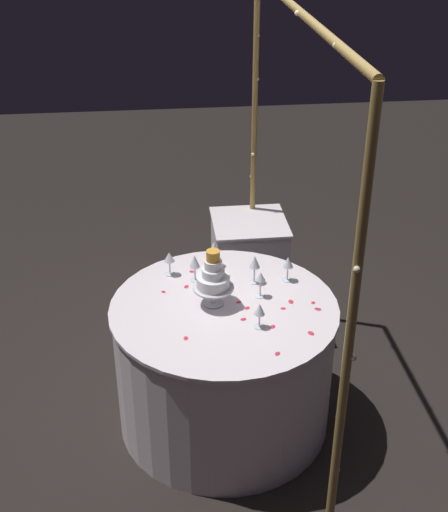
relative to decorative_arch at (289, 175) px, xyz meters
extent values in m
plane|color=black|center=(0.00, -0.32, -1.52)|extent=(12.00, 12.00, 0.00)
cylinder|color=olive|center=(-1.12, 0.00, -0.38)|extent=(0.04, 0.04, 2.28)
cylinder|color=olive|center=(1.13, 0.00, -0.38)|extent=(0.04, 0.04, 2.28)
cylinder|color=olive|center=(0.00, 0.00, 0.76)|extent=(2.25, 0.04, 0.04)
sphere|color=#F9EAB2|center=(-1.11, 0.02, -0.73)|extent=(0.02, 0.02, 0.02)
sphere|color=#F9EAB2|center=(-1.11, -0.01, -0.32)|extent=(0.02, 0.02, 0.02)
sphere|color=#F9EAB2|center=(-1.14, 0.00, 0.27)|extent=(0.02, 0.02, 0.02)
sphere|color=#F9EAB2|center=(1.14, 0.02, -0.22)|extent=(0.02, 0.02, 0.02)
sphere|color=#F9EAB2|center=(-0.28, 0.01, 0.76)|extent=(0.02, 0.02, 0.02)
sphere|color=#F9EAB2|center=(1.11, 0.00, -0.54)|extent=(0.02, 0.02, 0.02)
sphere|color=#F9EAB2|center=(0.07, -0.02, 0.76)|extent=(0.02, 0.02, 0.02)
sphere|color=#F9EAB2|center=(-1.13, 0.00, 0.02)|extent=(0.02, 0.02, 0.02)
sphere|color=#F9EAB2|center=(1.15, -0.01, 0.15)|extent=(0.02, 0.02, 0.02)
sphere|color=#F9EAB2|center=(0.36, -0.01, 0.76)|extent=(0.02, 0.02, 0.02)
sphere|color=#F9EAB2|center=(-1.14, -0.01, -0.48)|extent=(0.02, 0.02, 0.02)
sphere|color=#F9EAB2|center=(1.12, 0.01, -0.80)|extent=(0.02, 0.02, 0.02)
sphere|color=#F9EAB2|center=(0.68, -0.01, 0.76)|extent=(0.02, 0.02, 0.02)
sphere|color=#F9EAB2|center=(-1.12, 0.01, 0.43)|extent=(0.02, 0.02, 0.02)
sphere|color=#F9EAB2|center=(1.02, 0.00, 0.76)|extent=(0.02, 0.02, 0.02)
sphere|color=#F9EAB2|center=(-1.12, 0.01, 0.17)|extent=(0.02, 0.02, 0.02)
cylinder|color=white|center=(0.00, -0.32, -1.14)|extent=(1.20, 1.20, 0.76)
cylinder|color=white|center=(0.00, -0.32, -0.75)|extent=(1.23, 1.23, 0.02)
cube|color=white|center=(-0.93, -0.05, -1.12)|extent=(0.47, 0.47, 0.79)
cube|color=white|center=(-0.93, -0.05, -0.72)|extent=(0.49, 0.49, 0.02)
cylinder|color=silver|center=(-0.03, -0.37, -0.73)|extent=(0.11, 0.11, 0.01)
cylinder|color=silver|center=(-0.03, -0.37, -0.68)|extent=(0.02, 0.02, 0.09)
cylinder|color=silver|center=(-0.03, -0.37, -0.63)|extent=(0.22, 0.22, 0.01)
cylinder|color=white|center=(-0.03, -0.37, -0.60)|extent=(0.18, 0.18, 0.06)
cylinder|color=white|center=(-0.03, -0.37, -0.54)|extent=(0.12, 0.12, 0.05)
cylinder|color=white|center=(-0.03, -0.37, -0.49)|extent=(0.09, 0.09, 0.05)
cylinder|color=gold|center=(-0.03, -0.37, -0.44)|extent=(0.07, 0.07, 0.06)
cylinder|color=silver|center=(-0.36, -0.59, -0.74)|extent=(0.06, 0.06, 0.00)
cylinder|color=silver|center=(-0.36, -0.59, -0.69)|extent=(0.01, 0.01, 0.08)
cone|color=silver|center=(-0.36, -0.59, -0.62)|extent=(0.06, 0.06, 0.06)
cylinder|color=silver|center=(-0.28, -0.45, -0.74)|extent=(0.06, 0.06, 0.00)
cylinder|color=silver|center=(-0.28, -0.45, -0.69)|extent=(0.01, 0.01, 0.08)
cone|color=silver|center=(-0.28, -0.45, -0.61)|extent=(0.06, 0.06, 0.07)
cylinder|color=silver|center=(-0.43, -0.33, -0.74)|extent=(0.06, 0.06, 0.00)
cylinder|color=silver|center=(-0.43, -0.33, -0.69)|extent=(0.01, 0.01, 0.09)
cone|color=silver|center=(-0.43, -0.33, -0.61)|extent=(0.06, 0.06, 0.07)
cylinder|color=silver|center=(0.21, -0.16, -0.74)|extent=(0.06, 0.06, 0.00)
cylinder|color=silver|center=(0.21, -0.16, -0.70)|extent=(0.01, 0.01, 0.08)
cone|color=silver|center=(0.21, -0.16, -0.63)|extent=(0.06, 0.06, 0.06)
cylinder|color=silver|center=(-0.22, 0.07, -0.74)|extent=(0.06, 0.06, 0.00)
cylinder|color=silver|center=(-0.22, 0.07, -0.69)|extent=(0.01, 0.01, 0.08)
cone|color=silver|center=(-0.22, 0.07, -0.62)|extent=(0.06, 0.06, 0.06)
cylinder|color=silver|center=(-0.08, -0.11, -0.74)|extent=(0.06, 0.06, 0.00)
cylinder|color=silver|center=(-0.08, -0.11, -0.68)|extent=(0.01, 0.01, 0.10)
cone|color=silver|center=(-0.08, -0.11, -0.61)|extent=(0.05, 0.05, 0.05)
cylinder|color=silver|center=(-0.22, -0.12, -0.74)|extent=(0.06, 0.06, 0.00)
cylinder|color=silver|center=(-0.22, -0.12, -0.69)|extent=(0.01, 0.01, 0.09)
cone|color=silver|center=(-0.22, -0.12, -0.60)|extent=(0.06, 0.06, 0.07)
ellipsoid|color=#E02D47|center=(-0.15, -0.27, -0.74)|extent=(0.03, 0.02, 0.00)
ellipsoid|color=#E02D47|center=(-0.03, -0.24, -0.74)|extent=(0.03, 0.04, 0.00)
ellipsoid|color=#E02D47|center=(0.00, 0.04, -0.74)|extent=(0.04, 0.03, 0.00)
ellipsoid|color=#E02D47|center=(-0.17, -0.64, -0.74)|extent=(0.03, 0.03, 0.00)
ellipsoid|color=#E02D47|center=(0.02, 0.16, -0.74)|extent=(0.03, 0.03, 0.00)
ellipsoid|color=#E02D47|center=(0.22, -0.09, -0.74)|extent=(0.04, 0.04, 0.00)
ellipsoid|color=#E02D47|center=(0.06, -0.01, -0.74)|extent=(0.02, 0.03, 0.00)
ellipsoid|color=#E02D47|center=(-0.37, -0.47, -0.74)|extent=(0.04, 0.04, 0.00)
ellipsoid|color=#E02D47|center=(0.29, 0.09, -0.74)|extent=(0.05, 0.04, 0.00)
ellipsoid|color=#E02D47|center=(0.14, -0.23, -0.74)|extent=(0.03, 0.04, 0.00)
ellipsoid|color=#E02D47|center=(0.09, 0.17, -0.74)|extent=(0.04, 0.04, 0.00)
ellipsoid|color=#E02D47|center=(-0.21, -0.51, -0.74)|extent=(0.04, 0.04, 0.00)
ellipsoid|color=#E02D47|center=(0.03, -0.20, -0.74)|extent=(0.04, 0.04, 0.00)
ellipsoid|color=#E02D47|center=(0.44, -0.11, -0.74)|extent=(0.04, 0.04, 0.00)
ellipsoid|color=#E02D47|center=(0.27, -0.54, -0.74)|extent=(0.03, 0.03, 0.00)
camera|label=1|loc=(3.00, -0.65, 1.28)|focal=47.66mm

